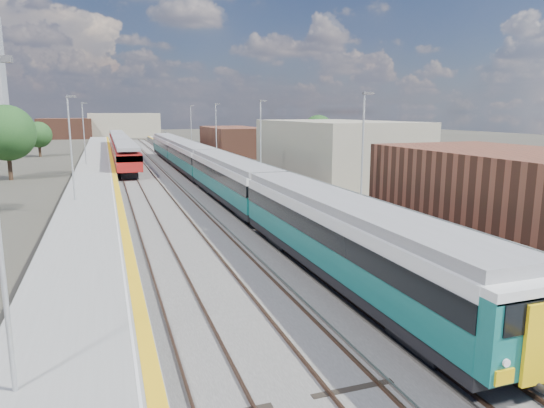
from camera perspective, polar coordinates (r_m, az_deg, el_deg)
ground at (r=54.64m, az=-10.52°, el=2.86°), size 320.00×320.00×0.00m
ballast_bed at (r=56.82m, az=-13.14°, el=3.09°), size 10.50×155.00×0.06m
tracks at (r=58.52m, az=-12.74°, el=3.40°), size 8.96×160.00×0.17m
platform_right at (r=57.98m, az=-5.73°, el=3.97°), size 4.70×155.00×8.52m
platform_left at (r=56.47m, az=-20.04°, el=3.17°), size 4.30×155.00×8.52m
buildings at (r=142.56m, az=-23.58°, el=11.24°), size 72.00×185.50×40.00m
green_train at (r=48.40m, az=-7.71°, el=4.55°), size 2.82×78.45×3.10m
red_train at (r=81.34m, az=-17.38°, el=6.55°), size 2.75×55.78×3.47m
tree_b at (r=59.97m, az=-28.77°, el=7.34°), size 6.01×6.01×8.14m
tree_c at (r=89.80m, az=-25.78°, el=7.35°), size 4.28×4.28×5.80m
tree_d at (r=77.60m, az=5.47°, el=8.50°), size 5.09×5.09×6.90m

